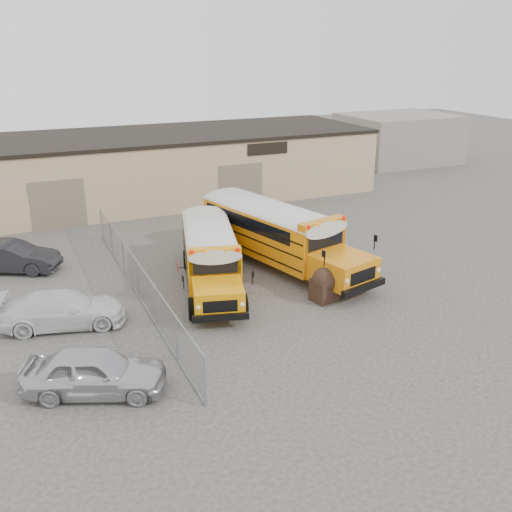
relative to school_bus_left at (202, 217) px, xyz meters
name	(u,v)px	position (x,y,z in m)	size (l,w,h in m)	color
ground	(289,300)	(0.97, -8.73, -1.57)	(120.00, 120.00, 0.00)	#3B3936
warehouse	(164,165)	(0.97, 11.26, 0.81)	(30.20, 10.20, 4.67)	tan
chainlink_fence	(137,278)	(-5.03, -5.73, -0.66)	(0.07, 18.07, 1.81)	gray
distant_building_right	(398,138)	(24.97, 15.27, 0.63)	(10.00, 8.00, 4.40)	gray
school_bus_left	(202,217)	(0.00, 0.00, 0.00)	(4.60, 9.51, 2.71)	orange
school_bus_right	(205,203)	(0.81, 1.74, 0.26)	(5.18, 11.11, 3.16)	orange
tarp_bundle	(324,284)	(2.35, -9.44, -0.78)	(1.19, 1.12, 1.53)	black
car_silver	(95,372)	(-8.02, -12.56, -0.79)	(1.83, 4.55, 1.55)	silver
car_white	(63,310)	(-8.40, -7.25, -0.85)	(1.99, 4.90, 1.42)	silver
car_dark	(11,257)	(-10.03, -0.10, -0.81)	(1.61, 4.61, 1.52)	black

